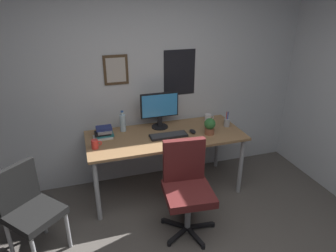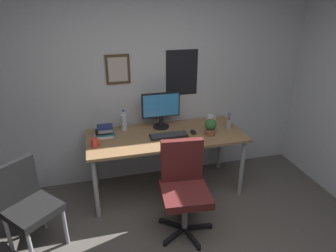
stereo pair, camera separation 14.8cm
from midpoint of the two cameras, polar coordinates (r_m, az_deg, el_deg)
wall_back at (r=3.67m, az=-6.58°, el=8.70°), size 4.40×0.10×2.60m
desk at (r=3.50m, az=-1.70°, el=-2.71°), size 1.80×0.76×0.75m
office_chair at (r=3.02m, az=2.12°, el=-10.81°), size 0.56×0.57×0.95m
side_chair at (r=3.08m, az=-26.24°, el=-13.51°), size 0.59×0.59×0.88m
monitor at (r=3.57m, az=-2.80°, el=3.28°), size 0.46×0.20×0.43m
keyboard at (r=3.42m, az=-1.14°, el=-1.82°), size 0.43×0.15×0.03m
computer_mouse at (r=3.51m, az=3.50°, el=-1.03°), size 0.06×0.11×0.04m
water_bottle at (r=3.57m, az=-9.77°, el=0.64°), size 0.07×0.07×0.25m
coffee_mug_near at (r=3.81m, az=6.54°, el=1.47°), size 0.12×0.08×0.10m
coffee_mug_far at (r=3.25m, az=-14.96°, el=-3.36°), size 0.11×0.07×0.10m
potted_plant at (r=3.46m, az=6.71°, el=0.04°), size 0.13×0.13×0.19m
pen_cup at (r=3.72m, az=10.00°, el=0.72°), size 0.07×0.07×0.20m
book_stack_left at (r=3.47m, az=-13.30°, el=-1.25°), size 0.23×0.16×0.12m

